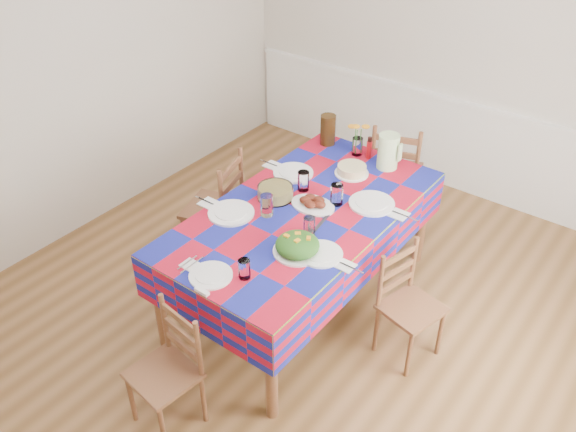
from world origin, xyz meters
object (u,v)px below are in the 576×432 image
object	(u,v)px
tea_pitcher	(328,130)
chair_near	(168,371)
green_pitcher	(388,151)
chair_right	(407,305)
meat_platter	(313,203)
dining_table	(303,221)
chair_far	(395,174)
chair_left	(217,209)

from	to	relation	value
tea_pitcher	chair_near	world-z (taller)	tea_pitcher
green_pitcher	chair_right	size ratio (longest dim) A/B	0.33
meat_platter	tea_pitcher	distance (m)	0.95
tea_pitcher	dining_table	bearing A→B (deg)	-65.51
tea_pitcher	chair_far	distance (m)	0.77
meat_platter	chair_near	bearing A→B (deg)	-90.76
chair_near	chair_right	xyz separation A→B (m)	(0.86, 1.37, -0.00)
meat_platter	green_pitcher	bearing A→B (deg)	79.74
meat_platter	chair_near	world-z (taller)	meat_platter
tea_pitcher	chair_near	bearing A→B (deg)	-79.47
green_pitcher	chair_left	size ratio (longest dim) A/B	0.28
chair_right	chair_left	bearing A→B (deg)	103.86
dining_table	chair_right	world-z (taller)	chair_right
dining_table	tea_pitcher	bearing A→B (deg)	114.49
tea_pitcher	chair_left	size ratio (longest dim) A/B	0.26
dining_table	green_pitcher	bearing A→B (deg)	79.16
dining_table	chair_left	distance (m)	0.90
tea_pitcher	chair_right	xyz separation A→B (m)	(1.28, -0.91, -0.55)
dining_table	chair_left	xyz separation A→B (m)	(-0.86, 0.01, -0.26)
green_pitcher	meat_platter	bearing A→B (deg)	-100.26
green_pitcher	chair_far	world-z (taller)	green_pitcher
green_pitcher	chair_left	xyz separation A→B (m)	(-1.03, -0.86, -0.49)
green_pitcher	chair_near	distance (m)	2.31
meat_platter	chair_right	world-z (taller)	meat_platter
meat_platter	chair_right	distance (m)	0.95
green_pitcher	chair_left	world-z (taller)	green_pitcher
meat_platter	chair_near	size ratio (longest dim) A/B	0.39
chair_right	green_pitcher	bearing A→B (deg)	52.82
chair_left	chair_right	bearing A→B (deg)	72.99
dining_table	meat_platter	distance (m)	0.15
green_pitcher	chair_near	size ratio (longest dim) A/B	0.33
green_pitcher	tea_pitcher	bearing A→B (deg)	175.75
dining_table	chair_left	size ratio (longest dim) A/B	2.19
dining_table	green_pitcher	distance (m)	0.92
chair_near	chair_far	world-z (taller)	chair_far
chair_far	green_pitcher	bearing A→B (deg)	88.27
dining_table	chair_near	world-z (taller)	chair_near
meat_platter	green_pitcher	world-z (taller)	green_pitcher
chair_far	chair_right	world-z (taller)	chair_far
meat_platter	tea_pitcher	world-z (taller)	tea_pitcher
meat_platter	green_pitcher	xyz separation A→B (m)	(0.14, 0.79, 0.11)
green_pitcher	tea_pitcher	xyz separation A→B (m)	(-0.59, 0.04, -0.01)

